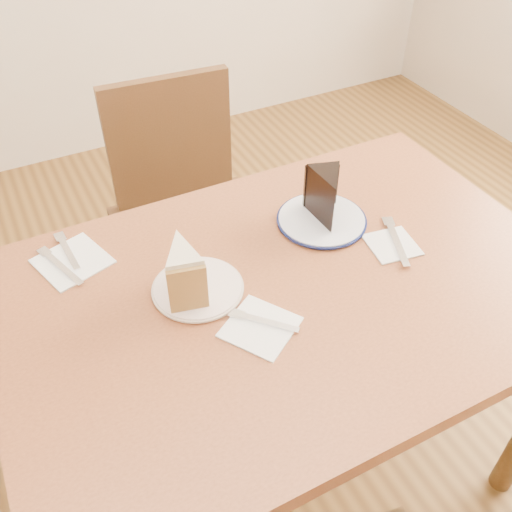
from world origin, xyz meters
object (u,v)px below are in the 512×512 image
at_px(chair_far, 190,220).
at_px(plate_cream, 198,288).
at_px(table, 287,316).
at_px(plate_navy, 322,220).
at_px(chocolate_cake, 327,200).
at_px(carrot_cake, 183,270).

relative_size(chair_far, plate_cream, 4.99).
xyz_separation_m(table, chair_far, (-0.00, 0.60, -0.15)).
xyz_separation_m(chair_far, plate_cream, (-0.17, -0.53, 0.25)).
height_order(table, chair_far, chair_far).
xyz_separation_m(chair_far, plate_navy, (0.17, -0.45, 0.25)).
height_order(table, chocolate_cake, chocolate_cake).
relative_size(plate_navy, carrot_cake, 1.96).
bearing_deg(table, carrot_cake, 159.71).
distance_m(chair_far, carrot_cake, 0.64).
height_order(chair_far, plate_cream, chair_far).
bearing_deg(plate_navy, plate_cream, -167.41).
bearing_deg(chocolate_cake, chair_far, -51.03).
bearing_deg(carrot_cake, plate_navy, 23.23).
distance_m(chair_far, chocolate_cake, 0.58).
distance_m(table, plate_navy, 0.25).
relative_size(plate_cream, plate_navy, 0.89).
height_order(plate_cream, carrot_cake, carrot_cake).
bearing_deg(plate_cream, plate_navy, 12.59).
relative_size(chair_far, chocolate_cake, 8.30).
bearing_deg(table, chair_far, 90.25).
height_order(chair_far, carrot_cake, chair_far).
height_order(plate_navy, chocolate_cake, chocolate_cake).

